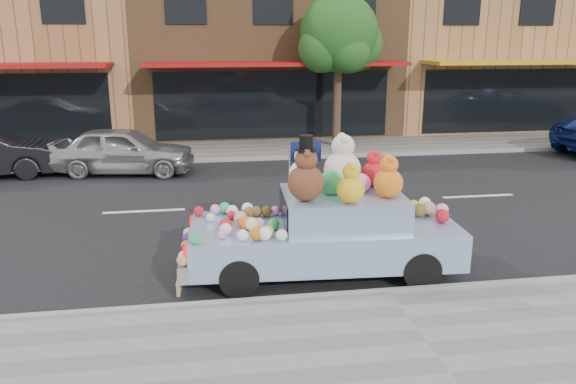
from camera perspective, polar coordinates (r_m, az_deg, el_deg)
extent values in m
plane|color=black|center=(13.20, 3.12, -1.17)|extent=(120.00, 120.00, 0.00)
cube|color=gray|center=(7.43, 13.91, -14.97)|extent=(60.00, 3.00, 0.12)
cube|color=gray|center=(19.41, -0.86, 4.42)|extent=(60.00, 3.00, 0.12)
cube|color=gray|center=(8.66, 10.08, -10.11)|extent=(60.00, 0.12, 0.13)
cube|color=gray|center=(17.95, -0.18, 3.53)|extent=(60.00, 0.12, 0.13)
cube|color=#A67145|center=(25.45, -26.42, 13.27)|extent=(10.00, 8.00, 7.00)
cube|color=brown|center=(24.51, -2.76, 14.78)|extent=(10.00, 8.00, 7.00)
cube|color=black|center=(20.66, -1.46, 8.84)|extent=(8.50, 0.06, 2.40)
cube|color=#A00E0F|center=(19.67, -1.14, 12.90)|extent=(9.00, 1.80, 0.12)
cube|color=black|center=(20.39, -10.39, 18.66)|extent=(1.40, 0.06, 1.60)
cube|color=black|center=(20.56, -1.53, 18.86)|extent=(1.40, 0.06, 1.60)
cube|color=black|center=(21.16, 7.01, 18.66)|extent=(1.40, 0.06, 1.60)
cube|color=#A67145|center=(27.46, 19.15, 14.05)|extent=(10.00, 8.00, 7.00)
cube|color=black|center=(24.08, 23.14, 8.56)|extent=(8.50, 0.06, 2.40)
cube|color=gold|center=(23.24, 24.69, 11.92)|extent=(9.00, 1.80, 0.12)
cube|color=black|center=(22.56, 17.34, 17.90)|extent=(1.40, 0.06, 1.60)
cube|color=black|center=(24.00, 24.08, 17.10)|extent=(1.40, 0.06, 1.60)
cylinder|color=#38281C|center=(19.55, 5.01, 9.01)|extent=(0.28, 0.28, 3.20)
sphere|color=#1A4E16|center=(19.44, 5.18, 15.82)|extent=(2.60, 2.60, 2.60)
sphere|color=#1A4E16|center=(19.90, 6.95, 14.61)|extent=(1.80, 1.80, 1.80)
sphere|color=#1A4E16|center=(19.11, 3.48, 14.36)|extent=(1.60, 1.60, 1.60)
sphere|color=#1A4E16|center=(18.91, 6.19, 13.99)|extent=(1.40, 1.40, 1.40)
sphere|color=#1A4E16|center=(19.95, 3.86, 14.97)|extent=(1.60, 1.60, 1.60)
imported|color=#A6A6AB|center=(16.63, -16.38, 4.08)|extent=(4.16, 2.17, 1.35)
cylinder|color=black|center=(8.96, 13.39, -7.76)|extent=(0.61, 0.23, 0.60)
cylinder|color=black|center=(10.34, 10.62, -4.42)|extent=(0.61, 0.23, 0.60)
cylinder|color=black|center=(8.50, -4.98, -8.70)|extent=(0.61, 0.23, 0.60)
cylinder|color=black|center=(9.94, -5.13, -5.04)|extent=(0.61, 0.23, 0.60)
cube|color=#97B4E1|center=(9.24, 3.65, -4.97)|extent=(4.39, 1.93, 0.60)
cube|color=#97B4E1|center=(9.11, 5.57, -1.65)|extent=(1.98, 1.60, 0.50)
cube|color=silver|center=(9.21, -10.21, -6.26)|extent=(0.26, 1.79, 0.26)
cube|color=red|center=(8.46, -10.31, -5.94)|extent=(0.08, 0.28, 0.16)
cube|color=red|center=(9.73, -9.72, -3.03)|extent=(0.08, 0.28, 0.16)
cube|color=black|center=(8.98, -0.39, -1.84)|extent=(0.11, 1.30, 0.40)
sphere|color=#582B19|center=(8.53, 1.83, 0.94)|extent=(0.56, 0.56, 0.56)
sphere|color=#582B19|center=(8.45, 1.85, 3.32)|extent=(0.35, 0.35, 0.35)
sphere|color=#582B19|center=(8.31, 2.02, 3.91)|extent=(0.13, 0.13, 0.13)
sphere|color=#582B19|center=(8.54, 1.71, 4.23)|extent=(0.13, 0.13, 0.13)
cylinder|color=black|center=(8.42, 1.86, 4.30)|extent=(0.33, 0.33, 0.02)
cylinder|color=black|center=(8.40, 1.87, 5.04)|extent=(0.21, 0.21, 0.22)
sphere|color=beige|center=(9.31, 5.54, 2.28)|extent=(0.62, 0.62, 0.62)
sphere|color=beige|center=(9.23, 5.61, 4.69)|extent=(0.38, 0.38, 0.38)
sphere|color=beige|center=(9.08, 5.84, 5.30)|extent=(0.15, 0.15, 0.15)
sphere|color=beige|center=(9.33, 5.42, 5.59)|extent=(0.15, 0.15, 0.15)
sphere|color=orange|center=(8.85, 10.16, 0.89)|extent=(0.46, 0.46, 0.46)
sphere|color=orange|center=(8.79, 10.25, 2.76)|extent=(0.29, 0.29, 0.29)
sphere|color=orange|center=(8.67, 10.49, 3.22)|extent=(0.11, 0.11, 0.11)
sphere|color=orange|center=(8.86, 10.07, 3.49)|extent=(0.11, 0.11, 0.11)
sphere|color=red|center=(9.50, 8.73, 1.84)|extent=(0.42, 0.42, 0.42)
sphere|color=red|center=(9.44, 8.79, 3.45)|extent=(0.26, 0.26, 0.26)
sphere|color=red|center=(9.34, 8.99, 3.84)|extent=(0.10, 0.10, 0.10)
sphere|color=red|center=(9.51, 8.65, 4.07)|extent=(0.10, 0.10, 0.10)
sphere|color=white|center=(9.32, 1.49, 1.86)|extent=(0.46, 0.46, 0.46)
sphere|color=white|center=(9.26, 1.50, 3.63)|extent=(0.28, 0.28, 0.28)
sphere|color=white|center=(9.14, 1.62, 4.07)|extent=(0.11, 0.11, 0.11)
sphere|color=white|center=(9.33, 1.40, 4.30)|extent=(0.11, 0.11, 0.11)
sphere|color=gold|center=(8.47, 6.37, 0.26)|extent=(0.43, 0.43, 0.43)
sphere|color=gold|center=(8.40, 6.42, 2.06)|extent=(0.26, 0.26, 0.26)
sphere|color=gold|center=(8.30, 6.61, 2.49)|extent=(0.10, 0.10, 0.10)
sphere|color=gold|center=(8.47, 6.28, 2.77)|extent=(0.10, 0.10, 0.10)
sphere|color=green|center=(8.96, 4.39, 0.94)|extent=(0.40, 0.40, 0.40)
sphere|color=pink|center=(9.12, 7.42, 0.91)|extent=(0.32, 0.32, 0.32)
sphere|color=#AD121F|center=(8.83, -6.32, -3.29)|extent=(0.19, 0.19, 0.19)
sphere|color=pink|center=(8.86, -3.00, -3.19)|extent=(0.18, 0.18, 0.18)
sphere|color=#CA5C13|center=(9.23, -4.84, -2.58)|extent=(0.14, 0.14, 0.14)
sphere|color=pink|center=(9.52, -1.30, -1.91)|extent=(0.16, 0.16, 0.16)
sphere|color=#AD121F|center=(9.59, -9.07, -1.94)|extent=(0.17, 0.17, 0.17)
sphere|color=brown|center=(9.44, -3.20, -1.99)|extent=(0.18, 0.18, 0.18)
sphere|color=white|center=(9.69, -6.19, -1.75)|extent=(0.14, 0.14, 0.14)
sphere|color=pink|center=(8.46, -6.73, -4.33)|extent=(0.14, 0.14, 0.14)
sphere|color=white|center=(9.48, -5.69, -1.92)|extent=(0.20, 0.20, 0.20)
sphere|color=beige|center=(8.33, -0.65, -4.40)|extent=(0.18, 0.18, 0.18)
sphere|color=green|center=(8.32, -9.47, -4.79)|extent=(0.14, 0.14, 0.14)
sphere|color=brown|center=(9.45, -2.20, -1.97)|extent=(0.18, 0.18, 0.18)
sphere|color=gold|center=(8.51, -2.04, -3.99)|extent=(0.17, 0.17, 0.17)
sphere|color=beige|center=(8.63, -6.35, -3.76)|extent=(0.19, 0.19, 0.19)
sphere|color=#CA5C13|center=(8.36, -3.19, -4.23)|extent=(0.21, 0.21, 0.21)
sphere|color=beige|center=(8.77, -3.71, -3.28)|extent=(0.22, 0.22, 0.22)
sphere|color=white|center=(8.35, -2.39, -4.24)|extent=(0.21, 0.21, 0.21)
sphere|color=green|center=(9.67, -6.44, -1.61)|extent=(0.20, 0.20, 0.20)
sphere|color=brown|center=(9.43, -3.97, -2.05)|extent=(0.18, 0.18, 0.18)
sphere|color=pink|center=(9.66, -7.41, -1.74)|extent=(0.17, 0.17, 0.17)
sphere|color=#CA5C13|center=(8.83, -4.36, -3.15)|extent=(0.22, 0.22, 0.22)
sphere|color=white|center=(8.35, -4.61, -4.41)|extent=(0.18, 0.18, 0.18)
sphere|color=green|center=(8.79, -1.49, -3.30)|extent=(0.19, 0.19, 0.19)
sphere|color=#AD121F|center=(9.71, -4.28, -1.63)|extent=(0.15, 0.15, 0.15)
sphere|color=white|center=(9.58, -4.14, -1.69)|extent=(0.20, 0.20, 0.20)
sphere|color=#AD121F|center=(9.34, -5.79, -2.35)|extent=(0.15, 0.15, 0.15)
sphere|color=beige|center=(9.26, -7.86, -2.58)|extent=(0.15, 0.15, 0.15)
sphere|color=#D8A88C|center=(9.03, -4.85, -2.66)|extent=(0.22, 0.22, 0.22)
sphere|color=green|center=(8.43, -10.65, -6.97)|extent=(0.12, 0.12, 0.12)
sphere|color=white|center=(8.58, -10.56, -6.42)|extent=(0.16, 0.16, 0.16)
sphere|color=#9B7E55|center=(9.01, -10.34, -5.35)|extent=(0.15, 0.15, 0.15)
sphere|color=#9B7E55|center=(8.41, -10.66, -6.82)|extent=(0.18, 0.18, 0.18)
sphere|color=brown|center=(9.65, -10.04, -3.97)|extent=(0.14, 0.14, 0.14)
sphere|color=#5B2C87|center=(9.34, -10.18, -4.58)|extent=(0.16, 0.16, 0.16)
sphere|color=#AD121F|center=(8.94, -10.37, -5.59)|extent=(0.13, 0.13, 0.13)
sphere|color=beige|center=(9.53, -10.09, -4.12)|extent=(0.17, 0.17, 0.17)
sphere|color=#AD121F|center=(9.46, 15.40, -2.36)|extent=(0.23, 0.23, 0.23)
sphere|color=brown|center=(9.67, 13.17, -1.82)|extent=(0.23, 0.23, 0.23)
sphere|color=white|center=(10.13, 13.73, -1.11)|extent=(0.22, 0.22, 0.22)
sphere|color=beige|center=(9.30, 11.79, -2.45)|extent=(0.22, 0.22, 0.22)
sphere|color=#9B7E55|center=(9.78, 14.08, -1.63)|extent=(0.25, 0.25, 0.25)
sphere|color=gold|center=(9.93, 12.62, -1.40)|extent=(0.21, 0.21, 0.21)
sphere|color=#CA5C13|center=(10.06, 11.10, -0.96)|extent=(0.25, 0.25, 0.25)
sphere|color=pink|center=(9.80, 15.37, -1.76)|extent=(0.22, 0.22, 0.22)
cylinder|color=#997A54|center=(8.53, -11.09, -9.84)|extent=(0.06, 0.06, 0.17)
sphere|color=#997A54|center=(8.49, -11.13, -9.26)|extent=(0.07, 0.07, 0.07)
cylinder|color=#997A54|center=(8.62, -11.04, -9.57)|extent=(0.06, 0.06, 0.17)
sphere|color=#997A54|center=(8.58, -11.07, -9.00)|extent=(0.07, 0.07, 0.07)
cylinder|color=#997A54|center=(8.70, -10.98, -9.31)|extent=(0.06, 0.06, 0.17)
sphere|color=#997A54|center=(8.66, -11.02, -8.74)|extent=(0.07, 0.07, 0.07)
cylinder|color=#997A54|center=(8.79, -10.93, -9.06)|extent=(0.06, 0.06, 0.17)
sphere|color=#997A54|center=(8.75, -10.96, -8.49)|extent=(0.07, 0.07, 0.07)
cylinder|color=#997A54|center=(8.87, -10.88, -8.80)|extent=(0.06, 0.06, 0.17)
sphere|color=#997A54|center=(8.83, -10.91, -8.24)|extent=(0.07, 0.07, 0.07)
cylinder|color=#997A54|center=(8.96, -10.83, -8.56)|extent=(0.06, 0.06, 0.17)
sphere|color=#997A54|center=(8.92, -10.86, -8.00)|extent=(0.07, 0.07, 0.07)
cylinder|color=#997A54|center=(9.04, -10.78, -8.32)|extent=(0.06, 0.06, 0.17)
sphere|color=#997A54|center=(9.01, -10.81, -7.76)|extent=(0.07, 0.07, 0.07)
cylinder|color=#997A54|center=(9.13, -10.73, -8.08)|extent=(0.06, 0.06, 0.17)
sphere|color=#997A54|center=(9.09, -10.76, -7.53)|extent=(0.07, 0.07, 0.07)
cylinder|color=#997A54|center=(9.22, -10.69, -7.85)|extent=(0.06, 0.06, 0.17)
sphere|color=#997A54|center=(9.18, -10.71, -7.30)|extent=(0.07, 0.07, 0.07)
cylinder|color=#997A54|center=(9.30, -10.64, -7.62)|extent=(0.06, 0.06, 0.17)
sphere|color=#997A54|center=(9.27, -10.67, -7.08)|extent=(0.07, 0.07, 0.07)
cylinder|color=#997A54|center=(9.39, -10.59, -7.39)|extent=(0.06, 0.06, 0.17)
sphere|color=#997A54|center=(9.35, -10.62, -6.86)|extent=(0.07, 0.07, 0.07)
cylinder|color=#997A54|center=(9.48, -10.55, -7.17)|extent=(0.06, 0.06, 0.17)
sphere|color=#997A54|center=(9.44, -10.58, -6.64)|extent=(0.07, 0.07, 0.07)
cylinder|color=#997A54|center=(9.56, -10.51, -6.96)|extent=(0.06, 0.06, 0.17)
sphere|color=#997A54|center=(9.53, -10.53, -6.43)|extent=(0.07, 0.07, 0.07)
cylinder|color=#997A54|center=(9.65, -10.46, -6.74)|extent=(0.06, 0.06, 0.17)
sphere|color=#997A54|center=(9.62, -10.49, -6.22)|extent=(0.07, 0.07, 0.07)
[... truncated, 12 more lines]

